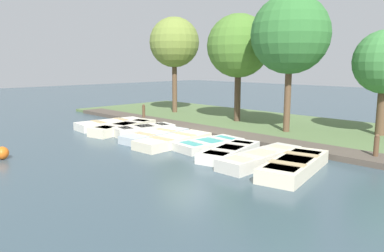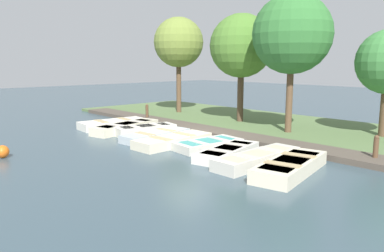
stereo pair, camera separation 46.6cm
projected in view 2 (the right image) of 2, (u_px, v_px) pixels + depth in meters
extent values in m
plane|color=#384C56|center=(191.00, 139.00, 15.85)|extent=(80.00, 80.00, 0.00)
cube|color=#567042|center=(262.00, 124.00, 19.18)|extent=(8.00, 24.00, 0.15)
cube|color=#51473D|center=(216.00, 132.00, 16.85)|extent=(1.35, 21.48, 0.20)
cube|color=silver|center=(113.00, 124.00, 18.60)|extent=(3.37, 1.55, 0.37)
cube|color=#994C33|center=(113.00, 121.00, 18.57)|extent=(2.76, 1.22, 0.03)
cube|color=tan|center=(101.00, 121.00, 18.19)|extent=(0.43, 1.17, 0.03)
cube|color=tan|center=(124.00, 119.00, 18.94)|extent=(0.43, 1.17, 0.03)
cube|color=beige|center=(126.00, 127.00, 17.53)|extent=(3.70, 1.73, 0.40)
cube|color=#4C709E|center=(126.00, 124.00, 17.50)|extent=(3.03, 1.38, 0.03)
cube|color=beige|center=(115.00, 125.00, 16.94)|extent=(0.54, 0.96, 0.03)
cube|color=beige|center=(136.00, 121.00, 18.04)|extent=(0.54, 0.96, 0.03)
cube|color=beige|center=(145.00, 130.00, 16.86)|extent=(2.86, 1.46, 0.40)
cube|color=#4C709E|center=(145.00, 126.00, 16.83)|extent=(2.34, 1.16, 0.03)
cube|color=beige|center=(134.00, 126.00, 16.56)|extent=(0.43, 0.93, 0.03)
cube|color=beige|center=(155.00, 124.00, 17.10)|extent=(0.43, 0.93, 0.03)
cube|color=#B2BCC1|center=(156.00, 136.00, 15.74)|extent=(3.23, 1.30, 0.32)
cube|color=teal|center=(156.00, 132.00, 15.71)|extent=(2.64, 1.03, 0.03)
cube|color=tan|center=(145.00, 134.00, 15.27)|extent=(0.40, 0.97, 0.03)
cube|color=tan|center=(166.00, 130.00, 16.14)|extent=(0.40, 0.97, 0.03)
cube|color=beige|center=(173.00, 141.00, 14.61)|extent=(3.31, 1.29, 0.35)
cube|color=#4C709E|center=(173.00, 137.00, 14.58)|extent=(2.72, 1.01, 0.03)
cube|color=tan|center=(161.00, 138.00, 14.15)|extent=(0.37, 1.07, 0.03)
cube|color=tan|center=(184.00, 134.00, 15.01)|extent=(0.37, 1.07, 0.03)
cube|color=beige|center=(208.00, 144.00, 14.06)|extent=(2.74, 1.46, 0.30)
cube|color=teal|center=(208.00, 141.00, 14.04)|extent=(2.24, 1.15, 0.02)
cube|color=beige|center=(197.00, 142.00, 13.74)|extent=(0.37, 1.13, 0.03)
cube|color=beige|center=(218.00, 139.00, 14.33)|extent=(0.37, 1.13, 0.03)
cube|color=silver|center=(228.00, 152.00, 12.82)|extent=(3.16, 1.63, 0.32)
cube|color=#994C33|center=(228.00, 148.00, 12.80)|extent=(2.58, 1.30, 0.03)
cube|color=beige|center=(219.00, 150.00, 12.32)|extent=(0.50, 0.94, 0.03)
cube|color=beige|center=(235.00, 144.00, 13.26)|extent=(0.50, 0.94, 0.03)
cube|color=beige|center=(258.00, 159.00, 11.84)|extent=(3.43, 0.97, 0.37)
cube|color=beige|center=(258.00, 153.00, 11.81)|extent=(2.81, 0.76, 0.03)
cube|color=beige|center=(245.00, 156.00, 11.37)|extent=(0.35, 0.88, 0.03)
cube|color=beige|center=(270.00, 149.00, 12.24)|extent=(0.35, 0.88, 0.03)
cube|color=beige|center=(291.00, 166.00, 10.87)|extent=(3.50, 1.78, 0.40)
cube|color=#6B7F51|center=(291.00, 160.00, 10.84)|extent=(2.86, 1.41, 0.03)
cube|color=tan|center=(283.00, 164.00, 10.32)|extent=(0.54, 1.07, 0.03)
cube|color=tan|center=(299.00, 155.00, 11.35)|extent=(0.54, 1.07, 0.03)
cylinder|color=brown|center=(147.00, 113.00, 20.80)|extent=(0.16, 0.16, 0.83)
sphere|color=brown|center=(147.00, 105.00, 20.73)|extent=(0.15, 0.15, 0.15)
cylinder|color=brown|center=(376.00, 151.00, 11.88)|extent=(0.16, 0.16, 0.83)
sphere|color=brown|center=(377.00, 137.00, 11.81)|extent=(0.15, 0.15, 0.15)
sphere|color=orange|center=(2.00, 152.00, 12.64)|extent=(0.43, 0.43, 0.43)
cylinder|color=brown|center=(179.00, 86.00, 23.13)|extent=(0.30, 0.30, 3.59)
sphere|color=olive|center=(179.00, 42.00, 22.69)|extent=(3.02, 3.02, 3.02)
cylinder|color=#4C3828|center=(240.00, 94.00, 19.47)|extent=(0.32, 0.32, 3.15)
sphere|color=#4C7A2D|center=(241.00, 46.00, 19.06)|extent=(3.24, 3.24, 3.24)
cylinder|color=brown|center=(289.00, 97.00, 16.34)|extent=(0.29, 0.29, 3.46)
sphere|color=#337033|center=(292.00, 34.00, 15.89)|extent=(3.40, 3.40, 3.40)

